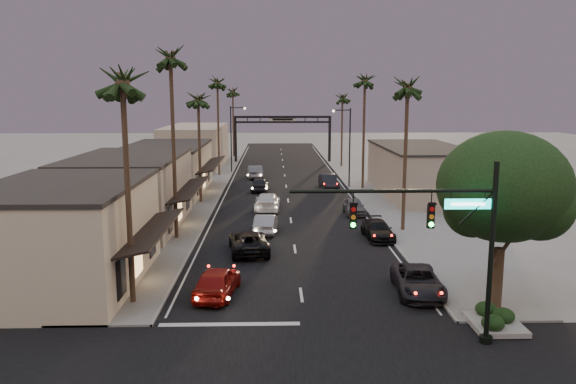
{
  "coord_description": "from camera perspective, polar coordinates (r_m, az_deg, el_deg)",
  "views": [
    {
      "loc": [
        -1.43,
        -18.3,
        10.43
      ],
      "look_at": [
        -0.25,
        27.61,
        2.5
      ],
      "focal_mm": 35.0,
      "sensor_mm": 36.0,
      "label": 1
    }
  ],
  "objects": [
    {
      "name": "curbside_black",
      "position": [
        41.83,
        9.1,
        -3.83
      ],
      "size": [
        2.14,
        4.7,
        1.34
      ],
      "primitive_type": "imported",
      "rotation": [
        0.0,
        0.0,
        0.06
      ],
      "color": "black",
      "rests_on": "ground"
    },
    {
      "name": "oncoming_silver",
      "position": [
        43.17,
        -2.28,
        -3.2
      ],
      "size": [
        1.87,
        4.52,
        1.45
      ],
      "primitive_type": "imported",
      "rotation": [
        0.0,
        0.0,
        3.06
      ],
      "color": "gray",
      "rests_on": "ground"
    },
    {
      "name": "curbside_far",
      "position": [
        63.76,
        4.13,
        1.08
      ],
      "size": [
        2.03,
        4.91,
        1.58
      ],
      "primitive_type": "imported",
      "rotation": [
        0.0,
        0.0,
        0.08
      ],
      "color": "black",
      "rests_on": "ground"
    },
    {
      "name": "oncoming_dgrey",
      "position": [
        61.8,
        -2.88,
        0.8
      ],
      "size": [
        1.96,
        4.62,
        1.56
      ],
      "primitive_type": "imported",
      "rotation": [
        0.0,
        0.0,
        3.12
      ],
      "color": "black",
      "rests_on": "ground"
    },
    {
      "name": "palm_rb",
      "position": [
        63.13,
        7.83,
        11.51
      ],
      "size": [
        3.2,
        3.2,
        14.2
      ],
      "color": "#38281C",
      "rests_on": "ground"
    },
    {
      "name": "sidewalk_left",
      "position": [
        71.52,
        -7.94,
        1.37
      ],
      "size": [
        5.0,
        92.0,
        0.12
      ],
      "primitive_type": "cube",
      "color": "slate",
      "rests_on": "ground"
    },
    {
      "name": "planter",
      "position": [
        27.85,
        20.28,
        -12.83
      ],
      "size": [
        2.2,
        2.6,
        0.24
      ],
      "primitive_type": "cube",
      "color": "gray",
      "rests_on": "ground"
    },
    {
      "name": "curbside_near",
      "position": [
        30.93,
        13.04,
        -8.8
      ],
      "size": [
        2.64,
        5.19,
        1.4
      ],
      "primitive_type": "imported",
      "rotation": [
        0.0,
        0.0,
        -0.06
      ],
      "color": "black",
      "rests_on": "ground"
    },
    {
      "name": "storefront_far",
      "position": [
        61.91,
        -12.24,
        2.21
      ],
      "size": [
        8.0,
        16.0,
        5.0
      ],
      "primitive_type": "cube",
      "color": "#C6B897",
      "rests_on": "ground"
    },
    {
      "name": "palm_ld",
      "position": [
        73.68,
        -7.19,
        11.27
      ],
      "size": [
        3.2,
        3.2,
        14.2
      ],
      "color": "#38281C",
      "rests_on": "ground"
    },
    {
      "name": "storefront_near",
      "position": [
        33.33,
        -21.8,
        -4.24
      ],
      "size": [
        8.0,
        12.0,
        5.5
      ],
      "primitive_type": "cube",
      "color": "#C6B897",
      "rests_on": "ground"
    },
    {
      "name": "oncoming_grey_far",
      "position": [
        71.59,
        -3.38,
        2.06
      ],
      "size": [
        2.23,
        5.1,
        1.63
      ],
      "primitive_type": "imported",
      "rotation": [
        0.0,
        0.0,
        3.25
      ],
      "color": "#525358",
      "rests_on": "ground"
    },
    {
      "name": "sidewalk_right",
      "position": [
        71.9,
        7.29,
        1.42
      ],
      "size": [
        5.0,
        92.0,
        0.12
      ],
      "primitive_type": "cube",
      "color": "slate",
      "rests_on": "ground"
    },
    {
      "name": "oncoming_pickup",
      "position": [
        37.86,
        -4.02,
        -5.06
      ],
      "size": [
        3.11,
        5.6,
        1.48
      ],
      "primitive_type": "imported",
      "rotation": [
        0.0,
        0.0,
        3.27
      ],
      "color": "black",
      "rests_on": "ground"
    },
    {
      "name": "traffic_signal",
      "position": [
        24.01,
        15.84,
        -3.45
      ],
      "size": [
        8.51,
        0.22,
        7.8
      ],
      "color": "black",
      "rests_on": "ground"
    },
    {
      "name": "palm_la",
      "position": [
        28.24,
        -16.52,
        11.46
      ],
      "size": [
        3.2,
        3.2,
        13.2
      ],
      "color": "#38281C",
      "rests_on": "ground"
    },
    {
      "name": "palm_far",
      "position": [
        96.55,
        -5.64,
        10.35
      ],
      "size": [
        3.2,
        3.2,
        13.2
      ],
      "color": "#38281C",
      "rests_on": "ground"
    },
    {
      "name": "oncoming_white",
      "position": [
        51.48,
        -2.11,
        -0.99
      ],
      "size": [
        2.43,
        5.59,
        1.6
      ],
      "primitive_type": "imported",
      "rotation": [
        0.0,
        0.0,
        3.11
      ],
      "color": "silver",
      "rests_on": "ground"
    },
    {
      "name": "curbside_grey",
      "position": [
        50.12,
        6.71,
        -1.45
      ],
      "size": [
        1.71,
        4.19,
        1.42
      ],
      "primitive_type": "imported",
      "rotation": [
        0.0,
        0.0,
        0.01
      ],
      "color": "#515055",
      "rests_on": "ground"
    },
    {
      "name": "ground",
      "position": [
        59.24,
        -0.06,
        -0.34
      ],
      "size": [
        200.0,
        200.0,
        0.0
      ],
      "primitive_type": "plane",
      "color": "slate",
      "rests_on": "ground"
    },
    {
      "name": "streetlight_left",
      "position": [
        76.67,
        -5.6,
        5.94
      ],
      "size": [
        2.13,
        0.3,
        9.0
      ],
      "color": "black",
      "rests_on": "ground"
    },
    {
      "name": "palm_lb",
      "position": [
        41.04,
        -11.87,
        13.72
      ],
      "size": [
        3.2,
        3.2,
        15.2
      ],
      "color": "#38281C",
      "rests_on": "ground"
    },
    {
      "name": "palm_lc",
      "position": [
        54.77,
        -9.12,
        9.72
      ],
      "size": [
        3.2,
        3.2,
        12.2
      ],
      "color": "#38281C",
      "rests_on": "ground"
    },
    {
      "name": "building_right",
      "position": [
        60.83,
        13.25,
        2.04
      ],
      "size": [
        8.0,
        18.0,
        5.0
      ],
      "primitive_type": "cube",
      "color": "gray",
      "rests_on": "ground"
    },
    {
      "name": "streetlight_right",
      "position": [
        64.05,
        6.05,
        5.17
      ],
      "size": [
        2.13,
        0.3,
        9.0
      ],
      "color": "black",
      "rests_on": "ground"
    },
    {
      "name": "arch",
      "position": [
        88.45,
        -0.55,
        6.62
      ],
      "size": [
        15.2,
        0.4,
        7.27
      ],
      "color": "black",
      "rests_on": "ground"
    },
    {
      "name": "palm_rc",
      "position": [
        82.91,
        5.56,
        9.78
      ],
      "size": [
        3.2,
        3.2,
        12.2
      ],
      "color": "#38281C",
      "rests_on": "ground"
    },
    {
      "name": "storefront_dist",
      "position": [
        84.43,
        -9.37,
        4.62
      ],
      "size": [
        8.0,
        20.0,
        6.0
      ],
      "primitive_type": "cube",
      "color": "gray",
      "rests_on": "ground"
    },
    {
      "name": "oncoming_red",
      "position": [
        30.07,
        -7.21,
        -8.99
      ],
      "size": [
        2.46,
        4.83,
        1.58
      ],
      "primitive_type": "imported",
      "rotation": [
        0.0,
        0.0,
        3.01
      ],
      "color": "maroon",
      "rests_on": "ground"
    },
    {
      "name": "palm_ra",
      "position": [
        43.48,
        12.09,
        10.92
      ],
      "size": [
        3.2,
        3.2,
        13.2
      ],
      "color": "#38281C",
      "rests_on": "ground"
    },
    {
      "name": "road",
      "position": [
        64.17,
        -0.17,
        0.45
      ],
      "size": [
        14.0,
        120.0,
        0.02
      ],
      "primitive_type": "cube",
      "color": "black",
      "rests_on": "ground"
    },
    {
      "name": "storefront_mid",
      "position": [
        46.43,
        -15.88,
        -0.1
      ],
      "size": [
        8.0,
        14.0,
        5.5
      ],
      "primitive_type": "cube",
      "color": "gray",
      "rests_on": "ground"
    },
    {
      "name": "corner_tree",
      "position": [
        28.31,
        21.2,
        0.08
      ],
      "size": [
        6.2,
        6.2,
        8.8
      ],
      "color": "#38281C",
      "rests_on": "ground"
    }
  ]
}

